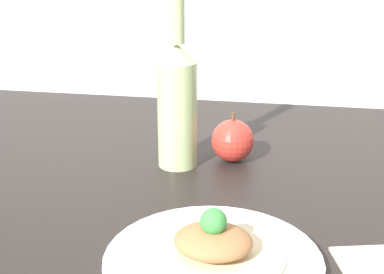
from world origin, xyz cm
name	(u,v)px	position (x,y,z in cm)	size (l,w,h in cm)	color
ground_plane	(177,210)	(0.00, 0.00, -2.00)	(180.00, 110.00, 4.00)	black
plate	(213,260)	(7.74, -16.47, 0.89)	(24.89, 24.89, 1.67)	white
plated_food	(213,244)	(7.74, -16.47, 3.02)	(16.28, 16.28, 5.97)	beige
cider_bottle	(177,100)	(-2.39, 12.34, 11.20)	(6.44, 6.44, 29.49)	#B7D18E
apple	(233,141)	(6.35, 15.74, 3.60)	(7.19, 7.19, 8.56)	red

